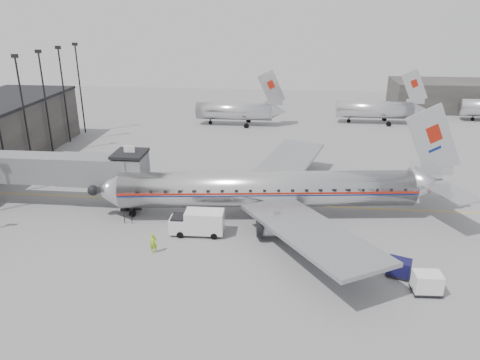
{
  "coord_description": "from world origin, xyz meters",
  "views": [
    {
      "loc": [
        7.85,
        -42.73,
        21.58
      ],
      "look_at": [
        2.91,
        5.05,
        3.2
      ],
      "focal_mm": 35.0,
      "sensor_mm": 36.0,
      "label": 1
    }
  ],
  "objects_px": {
    "airliner": "(274,189)",
    "baggage_cart_navy": "(399,267)",
    "service_van": "(198,222)",
    "ramp_worker": "(153,243)",
    "baggage_cart_white": "(427,283)"
  },
  "relations": [
    {
      "from": "airliner",
      "to": "service_van",
      "type": "distance_m",
      "value": 9.09
    },
    {
      "from": "airliner",
      "to": "service_van",
      "type": "height_order",
      "value": "airliner"
    },
    {
      "from": "baggage_cart_navy",
      "to": "ramp_worker",
      "type": "distance_m",
      "value": 21.56
    },
    {
      "from": "airliner",
      "to": "baggage_cart_navy",
      "type": "xyz_separation_m",
      "value": [
        10.83,
        -10.81,
        -2.26
      ]
    },
    {
      "from": "baggage_cart_navy",
      "to": "baggage_cart_white",
      "type": "distance_m",
      "value": 2.82
    },
    {
      "from": "baggage_cart_white",
      "to": "service_van",
      "type": "bearing_deg",
      "value": 155.32
    },
    {
      "from": "baggage_cart_white",
      "to": "ramp_worker",
      "type": "relative_size",
      "value": 1.22
    },
    {
      "from": "airliner",
      "to": "baggage_cart_white",
      "type": "relative_size",
      "value": 16.7
    },
    {
      "from": "baggage_cart_white",
      "to": "ramp_worker",
      "type": "bearing_deg",
      "value": 167.52
    },
    {
      "from": "baggage_cart_navy",
      "to": "baggage_cart_white",
      "type": "height_order",
      "value": "baggage_cart_white"
    },
    {
      "from": "service_van",
      "to": "ramp_worker",
      "type": "distance_m",
      "value": 5.23
    },
    {
      "from": "airliner",
      "to": "baggage_cart_navy",
      "type": "bearing_deg",
      "value": -52.03
    },
    {
      "from": "baggage_cart_navy",
      "to": "baggage_cart_white",
      "type": "relative_size",
      "value": 1.01
    },
    {
      "from": "ramp_worker",
      "to": "airliner",
      "type": "bearing_deg",
      "value": 25.53
    },
    {
      "from": "service_van",
      "to": "baggage_cart_navy",
      "type": "bearing_deg",
      "value": -18.65
    }
  ]
}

